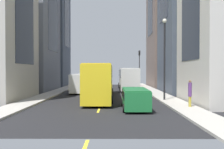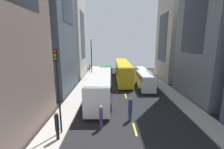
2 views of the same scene
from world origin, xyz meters
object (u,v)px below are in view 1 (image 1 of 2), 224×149
at_px(delivery_van_white, 80,82).
at_px(streetcar_yellow, 101,79).
at_px(traffic_light_near_corner, 139,62).
at_px(pedestrian_walking_far, 108,81).
at_px(pedestrian_crossing_mid, 190,92).
at_px(car_green_0, 135,97).
at_px(city_bus_white, 128,77).
at_px(pedestrian_waiting_curb, 123,81).
at_px(pedestrian_crossing_near, 139,79).

bearing_deg(delivery_van_white, streetcar_yellow, 116.97).
bearing_deg(traffic_light_near_corner, pedestrian_walking_far, 20.45).
bearing_deg(delivery_van_white, pedestrian_crossing_mid, 129.30).
xyz_separation_m(car_green_0, pedestrian_walking_far, (2.56, -23.19, 0.26)).
relative_size(city_bus_white, delivery_van_white, 1.90).
relative_size(pedestrian_waiting_curb, pedestrian_walking_far, 0.94).
bearing_deg(pedestrian_walking_far, pedestrian_waiting_curb, -128.94).
bearing_deg(pedestrian_crossing_mid, streetcar_yellow, 170.71).
bearing_deg(pedestrian_walking_far, pedestrian_crossing_mid, 129.65).
relative_size(streetcar_yellow, pedestrian_waiting_curb, 6.60).
bearing_deg(car_green_0, delivery_van_white, -64.90).
bearing_deg(car_green_0, pedestrian_walking_far, -83.70).
relative_size(pedestrian_crossing_near, traffic_light_near_corner, 0.33).
distance_m(city_bus_white, pedestrian_waiting_curb, 6.87).
bearing_deg(pedestrian_walking_far, car_green_0, 119.18).
xyz_separation_m(city_bus_white, delivery_van_white, (6.71, 4.70, -0.49)).
bearing_deg(traffic_light_near_corner, pedestrian_crossing_mid, 92.56).
xyz_separation_m(city_bus_white, pedestrian_crossing_mid, (-3.76, 17.50, -0.72)).
xyz_separation_m(city_bus_white, pedestrian_walking_far, (3.14, -5.39, -0.80)).
bearing_deg(pedestrian_crossing_near, pedestrian_waiting_curb, -142.88).
bearing_deg(pedestrian_walking_far, delivery_van_white, 93.37).
distance_m(pedestrian_walking_far, traffic_light_near_corner, 7.09).
xyz_separation_m(pedestrian_waiting_curb, pedestrian_walking_far, (2.63, 1.41, 0.05)).
bearing_deg(pedestrian_crossing_mid, pedestrian_walking_far, 139.94).
bearing_deg(delivery_van_white, traffic_light_near_corner, -127.37).
bearing_deg(pedestrian_crossing_near, pedestrian_crossing_mid, -77.92).
relative_size(pedestrian_waiting_curb, traffic_light_near_corner, 0.32).
xyz_separation_m(delivery_van_white, car_green_0, (-6.13, 13.10, -0.57)).
height_order(city_bus_white, car_green_0, city_bus_white).
xyz_separation_m(car_green_0, pedestrian_waiting_curb, (-0.07, -24.60, 0.22)).
xyz_separation_m(pedestrian_waiting_curb, pedestrian_crossing_mid, (-4.26, 24.30, 0.13)).
xyz_separation_m(streetcar_yellow, car_green_0, (-3.07, 7.08, -1.18)).
relative_size(delivery_van_white, pedestrian_walking_far, 2.61).
relative_size(streetcar_yellow, delivery_van_white, 2.37).
xyz_separation_m(pedestrian_crossing_mid, pedestrian_walking_far, (6.90, -22.89, -0.08)).
relative_size(city_bus_white, car_green_0, 2.50).
bearing_deg(pedestrian_crossing_mid, pedestrian_waiting_curb, 133.12).
height_order(pedestrian_crossing_near, traffic_light_near_corner, traffic_light_near_corner).
height_order(car_green_0, pedestrian_waiting_curb, pedestrian_waiting_curb).
bearing_deg(streetcar_yellow, delivery_van_white, -63.03).
relative_size(pedestrian_walking_far, traffic_light_near_corner, 0.34).
xyz_separation_m(streetcar_yellow, pedestrian_crossing_near, (-6.26, -19.15, -0.80)).
distance_m(delivery_van_white, car_green_0, 14.47).
xyz_separation_m(streetcar_yellow, pedestrian_waiting_curb, (-3.15, -17.52, -0.97)).
bearing_deg(traffic_light_near_corner, delivery_van_white, 52.63).
distance_m(city_bus_white, traffic_light_near_corner, 8.44).
distance_m(delivery_van_white, pedestrian_crossing_mid, 16.54).
height_order(pedestrian_crossing_mid, pedestrian_walking_far, pedestrian_walking_far).
xyz_separation_m(streetcar_yellow, pedestrian_walking_far, (-0.51, -16.11, -0.92)).
height_order(city_bus_white, pedestrian_crossing_near, city_bus_white).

